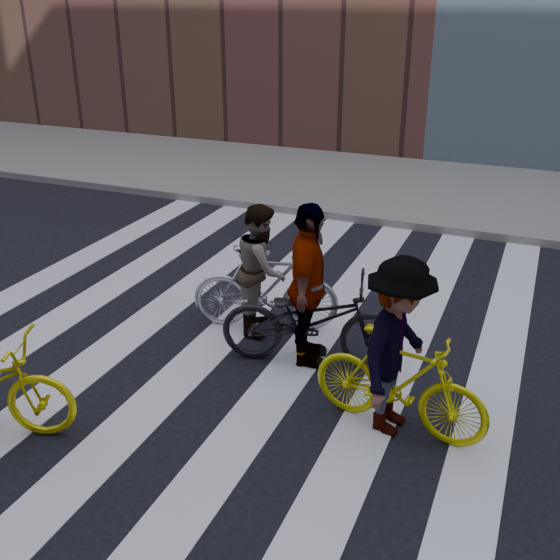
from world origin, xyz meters
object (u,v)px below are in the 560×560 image
Objects in this scene: rider_rear at (308,286)px; bike_silver_mid at (266,288)px; bike_dark_rear at (311,320)px; rider_right at (397,347)px; rider_mid at (262,268)px; bike_yellow_right at (399,382)px.

bike_silver_mid is at bearing 38.61° from rider_rear.
rider_right reaches higher than bike_dark_rear.
rider_rear is (-1.23, 0.87, 0.06)m from rider_right.
rider_mid reaches higher than bike_silver_mid.
rider_right is at bearing 97.66° from bike_yellow_right.
bike_yellow_right is (2.06, -1.46, -0.02)m from bike_silver_mid.
bike_yellow_right is at bearing -139.69° from bike_dark_rear.
bike_silver_mid is 1.02m from bike_dark_rear.
rider_right is (-0.05, 0.00, 0.38)m from bike_yellow_right.
bike_dark_rear is 1.51m from rider_right.
bike_dark_rear is (-1.23, 0.87, 0.01)m from bike_yellow_right.
bike_dark_rear reaches higher than bike_yellow_right.
rider_rear reaches higher than bike_silver_mid.
bike_yellow_right is 2.59m from rider_mid.
rider_rear reaches higher than rider_mid.
bike_yellow_right is at bearing -141.80° from bike_silver_mid.
bike_dark_rear is at bearing -140.24° from rider_mid.
bike_silver_mid is 1.12× the size of rider_mid.
rider_rear is at bearing 62.34° from rider_right.
bike_silver_mid is 0.89× the size of bike_dark_rear.
rider_right is at bearing -140.82° from bike_dark_rear.
rider_rear is at bearing 75.63° from bike_dark_rear.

